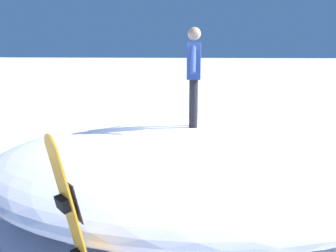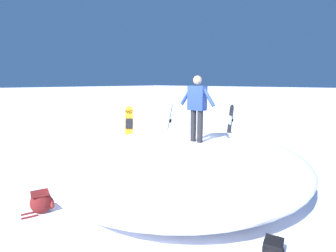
{
  "view_description": "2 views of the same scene",
  "coord_description": "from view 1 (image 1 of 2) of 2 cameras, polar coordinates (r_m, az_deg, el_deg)",
  "views": [
    {
      "loc": [
        6.79,
        0.65,
        2.31
      ],
      "look_at": [
        0.75,
        -0.21,
        1.18
      ],
      "focal_mm": 43.85,
      "sensor_mm": 36.0,
      "label": 1
    },
    {
      "loc": [
        -3.9,
        5.36,
        2.54
      ],
      "look_at": [
        0.77,
        0.29,
        1.37
      ],
      "focal_mm": 28.03,
      "sensor_mm": 36.0,
      "label": 2
    }
  ],
  "objects": [
    {
      "name": "ground",
      "position": [
        7.2,
        2.55,
        -8.22
      ],
      "size": [
        240.0,
        240.0,
        0.0
      ],
      "primitive_type": "plane",
      "color": "white"
    },
    {
      "name": "snow_mound",
      "position": [
        6.77,
        4.42,
        -4.86
      ],
      "size": [
        7.89,
        8.28,
        1.04
      ],
      "primitive_type": "ellipsoid",
      "rotation": [
        0.0,
        0.0,
        0.31
      ],
      "color": "white",
      "rests_on": "ground"
    },
    {
      "name": "snowboarder_standing",
      "position": [
        6.86,
        3.62,
        7.7
      ],
      "size": [
        1.01,
        0.24,
        1.64
      ],
      "color": "black",
      "rests_on": "snow_mound"
    },
    {
      "name": "snowboard_secondary_upright",
      "position": [
        3.75,
        -13.23,
        -12.68
      ],
      "size": [
        0.47,
        0.48,
        1.64
      ],
      "color": "orange",
      "rests_on": "ground"
    },
    {
      "name": "backpack_far",
      "position": [
        9.82,
        15.01,
        -2.51
      ],
      "size": [
        0.37,
        0.54,
        0.32
      ],
      "color": "black",
      "rests_on": "ground"
    }
  ]
}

